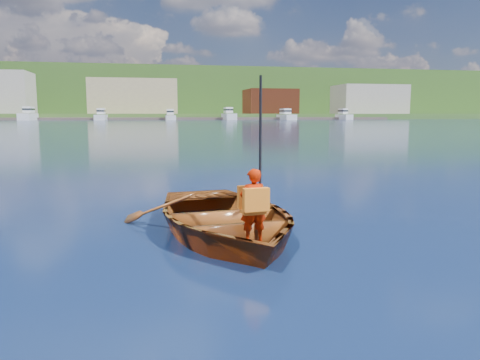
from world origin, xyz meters
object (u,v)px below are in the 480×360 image
at_px(rowboat, 224,218).
at_px(dock, 154,119).
at_px(child_paddler, 253,204).
at_px(marina_yachts, 118,116).

xyz_separation_m(rowboat, dock, (0.66, 148.57, 0.14)).
bearing_deg(rowboat, child_paddler, -73.97).
xyz_separation_m(dock, marina_yachts, (-10.86, -4.69, 0.98)).
relative_size(rowboat, child_paddler, 1.93).
bearing_deg(child_paddler, marina_yachts, 94.13).
bearing_deg(dock, rowboat, -90.26).
bearing_deg(marina_yachts, rowboat, -85.95).
height_order(rowboat, child_paddler, child_paddler).
xyz_separation_m(child_paddler, marina_yachts, (-10.45, 144.75, 0.75)).
bearing_deg(child_paddler, dock, 89.84).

